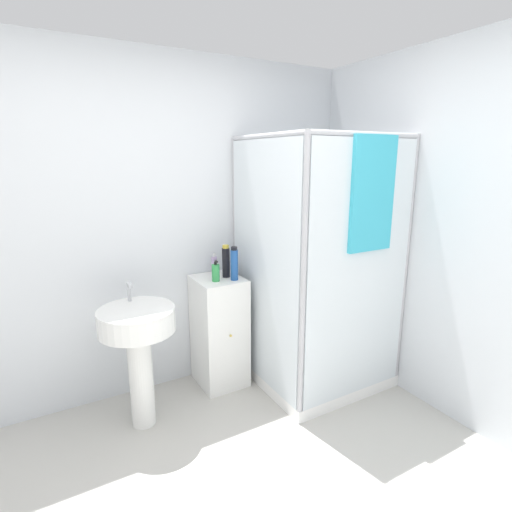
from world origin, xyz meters
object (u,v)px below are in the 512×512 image
object	(u,v)px
shampoo_bottle_tall_black	(226,262)
shampoo_bottle_blue	(234,264)
sink	(138,339)
soap_dispenser	(216,273)
lotion_bottle_white	(214,265)

from	to	relation	value
shampoo_bottle_tall_black	shampoo_bottle_blue	world-z (taller)	shampoo_bottle_blue
sink	shampoo_bottle_tall_black	size ratio (longest dim) A/B	3.83
sink	shampoo_bottle_tall_black	xyz separation A→B (m)	(0.74, 0.22, 0.37)
soap_dispenser	lotion_bottle_white	world-z (taller)	lotion_bottle_white
sink	lotion_bottle_white	bearing A→B (deg)	26.06
soap_dispenser	shampoo_bottle_tall_black	distance (m)	0.14
sink	shampoo_bottle_tall_black	bearing A→B (deg)	16.68
shampoo_bottle_blue	shampoo_bottle_tall_black	bearing A→B (deg)	101.54
sink	soap_dispenser	xyz separation A→B (m)	(0.63, 0.16, 0.32)
soap_dispenser	sink	bearing A→B (deg)	-165.45
sink	shampoo_bottle_blue	xyz separation A→B (m)	(0.77, 0.12, 0.37)
shampoo_bottle_blue	lotion_bottle_white	distance (m)	0.23
shampoo_bottle_tall_black	lotion_bottle_white	size ratio (longest dim) A/B	1.48
shampoo_bottle_blue	lotion_bottle_white	world-z (taller)	shampoo_bottle_blue
soap_dispenser	shampoo_bottle_tall_black	size ratio (longest dim) A/B	0.64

